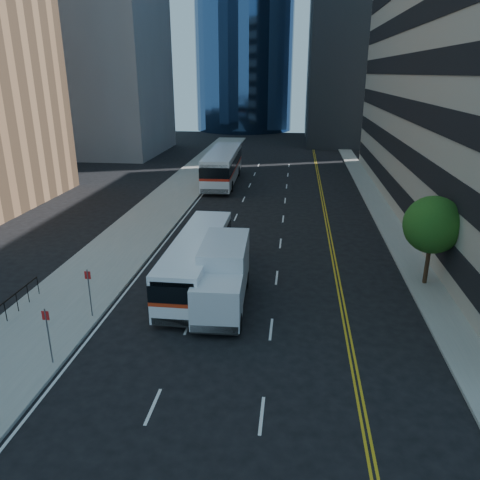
{
  "coord_description": "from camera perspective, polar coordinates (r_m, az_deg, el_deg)",
  "views": [
    {
      "loc": [
        1.34,
        -17.6,
        11.55
      ],
      "look_at": [
        -1.54,
        6.62,
        2.8
      ],
      "focal_mm": 35.0,
      "sensor_mm": 36.0,
      "label": 1
    }
  ],
  "objects": [
    {
      "name": "bus_rear",
      "position": [
        52.11,
        -2.12,
        9.07
      ],
      "size": [
        3.38,
        13.7,
        3.51
      ],
      "rotation": [
        0.0,
        0.0,
        0.03
      ],
      "color": "white",
      "rests_on": "ground"
    },
    {
      "name": "sidewalk_west",
      "position": [
        45.68,
        -8.49,
        4.97
      ],
      "size": [
        5.0,
        90.0,
        0.15
      ],
      "primitive_type": "cube",
      "color": "gray",
      "rests_on": "ground"
    },
    {
      "name": "midrise_west",
      "position": [
        75.76,
        -17.5,
        23.41
      ],
      "size": [
        18.0,
        18.0,
        35.0
      ],
      "primitive_type": "cube",
      "color": "gray",
      "rests_on": "ground"
    },
    {
      "name": "ground",
      "position": [
        21.09,
        2.1,
        -13.48
      ],
      "size": [
        160.0,
        160.0,
        0.0
      ],
      "primitive_type": "plane",
      "color": "black",
      "rests_on": "ground"
    },
    {
      "name": "bus_front",
      "position": [
        26.73,
        -5.24,
        -2.36
      ],
      "size": [
        2.42,
        10.9,
        2.81
      ],
      "rotation": [
        0.0,
        0.0,
        -0.0
      ],
      "color": "white",
      "rests_on": "ground"
    },
    {
      "name": "sidewalk_east",
      "position": [
        44.78,
        16.44,
        4.07
      ],
      "size": [
        2.0,
        90.0,
        0.15
      ],
      "primitive_type": "cube",
      "color": "gray",
      "rests_on": "ground"
    },
    {
      "name": "street_tree",
      "position": [
        27.87,
        22.44,
        1.72
      ],
      "size": [
        3.2,
        3.2,
        5.1
      ],
      "color": "#332114",
      "rests_on": "sidewalk_east"
    },
    {
      "name": "box_truck",
      "position": [
        24.16,
        -2.11,
        -4.33
      ],
      "size": [
        2.55,
        6.82,
        3.23
      ],
      "rotation": [
        0.0,
        0.0,
        0.04
      ],
      "color": "silver",
      "rests_on": "ground"
    }
  ]
}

